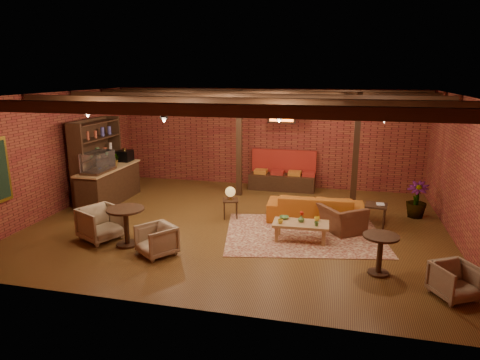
% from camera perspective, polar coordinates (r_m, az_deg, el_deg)
% --- Properties ---
extents(floor, '(10.00, 10.00, 0.00)m').
position_cam_1_polar(floor, '(10.77, -0.27, -5.95)').
color(floor, '#3F230F').
rests_on(floor, ground).
extents(ceiling, '(10.00, 8.00, 0.02)m').
position_cam_1_polar(ceiling, '(10.12, -0.29, 11.31)').
color(ceiling, black).
rests_on(ceiling, wall_back).
extents(wall_back, '(10.00, 0.02, 3.20)m').
position_cam_1_polar(wall_back, '(14.18, 3.60, 5.62)').
color(wall_back, maroon).
rests_on(wall_back, ground).
extents(wall_front, '(10.00, 0.02, 3.20)m').
position_cam_1_polar(wall_front, '(6.64, -8.57, -4.50)').
color(wall_front, maroon).
rests_on(wall_front, ground).
extents(wall_left, '(0.02, 8.00, 3.20)m').
position_cam_1_polar(wall_left, '(12.48, -23.21, 3.32)').
color(wall_left, maroon).
rests_on(wall_left, ground).
extents(wall_right, '(0.02, 8.00, 3.20)m').
position_cam_1_polar(wall_right, '(10.37, 27.65, 0.81)').
color(wall_right, maroon).
rests_on(wall_right, ground).
extents(ceiling_beams, '(9.80, 6.40, 0.22)m').
position_cam_1_polar(ceiling_beams, '(10.13, -0.29, 10.63)').
color(ceiling_beams, black).
rests_on(ceiling_beams, ceiling).
extents(ceiling_pipe, '(9.60, 0.12, 0.12)m').
position_cam_1_polar(ceiling_pipe, '(11.70, 1.62, 9.98)').
color(ceiling_pipe, black).
rests_on(ceiling_pipe, ceiling).
extents(post_left, '(0.16, 0.16, 3.20)m').
position_cam_1_polar(post_left, '(12.95, -0.11, 4.83)').
color(post_left, black).
rests_on(post_left, ground).
extents(post_right, '(0.16, 0.16, 3.20)m').
position_cam_1_polar(post_right, '(12.01, 15.19, 3.58)').
color(post_right, black).
rests_on(post_right, ground).
extents(service_counter, '(0.80, 2.50, 1.60)m').
position_cam_1_polar(service_counter, '(12.96, -17.06, 0.59)').
color(service_counter, black).
rests_on(service_counter, ground).
extents(plant_counter, '(0.35, 0.39, 0.30)m').
position_cam_1_polar(plant_counter, '(12.99, -16.37, 2.57)').
color(plant_counter, '#337F33').
rests_on(plant_counter, service_counter).
extents(shelving_hutch, '(0.52, 2.00, 2.40)m').
position_cam_1_polar(shelving_hutch, '(13.16, -18.47, 2.47)').
color(shelving_hutch, black).
rests_on(shelving_hutch, ground).
extents(banquette, '(2.10, 0.70, 1.00)m').
position_cam_1_polar(banquette, '(13.87, 5.65, 0.75)').
color(banquette, maroon).
rests_on(banquette, ground).
extents(service_sign, '(0.86, 0.06, 0.30)m').
position_cam_1_polar(service_sign, '(13.11, 5.57, 8.19)').
color(service_sign, '#EE5B17').
rests_on(service_sign, ceiling).
extents(ceiling_spotlights, '(6.40, 4.40, 0.28)m').
position_cam_1_polar(ceiling_spotlights, '(10.14, -0.28, 9.39)').
color(ceiling_spotlights, black).
rests_on(ceiling_spotlights, ceiling).
extents(rug, '(4.06, 3.40, 0.01)m').
position_cam_1_polar(rug, '(10.27, 8.45, -7.10)').
color(rug, maroon).
rests_on(rug, floor).
extents(sofa, '(2.44, 1.05, 0.70)m').
position_cam_1_polar(sofa, '(11.08, 10.01, -3.66)').
color(sofa, '#A35416').
rests_on(sofa, floor).
extents(coffee_table, '(1.26, 0.66, 0.68)m').
position_cam_1_polar(coffee_table, '(9.76, 8.04, -5.89)').
color(coffee_table, '#A17E4B').
rests_on(coffee_table, floor).
extents(side_table_lamp, '(0.50, 0.50, 0.84)m').
position_cam_1_polar(side_table_lamp, '(11.08, -1.30, -1.91)').
color(side_table_lamp, black).
rests_on(side_table_lamp, floor).
extents(round_table_left, '(0.81, 0.81, 0.85)m').
position_cam_1_polar(round_table_left, '(9.67, -14.95, -5.22)').
color(round_table_left, black).
rests_on(round_table_left, floor).
extents(armchair_a, '(1.05, 1.07, 0.84)m').
position_cam_1_polar(armchair_a, '(10.22, -18.08, -5.32)').
color(armchair_a, '#BBB191').
rests_on(armchair_a, floor).
extents(armchair_b, '(0.94, 0.93, 0.71)m').
position_cam_1_polar(armchair_b, '(9.11, -11.07, -7.70)').
color(armchair_b, '#BBB191').
rests_on(armchair_b, floor).
extents(armchair_right, '(1.11, 1.18, 0.87)m').
position_cam_1_polar(armchair_right, '(10.48, 13.38, -4.41)').
color(armchair_right, brown).
rests_on(armchair_right, floor).
extents(side_table_book, '(0.58, 0.58, 0.59)m').
position_cam_1_polar(side_table_book, '(10.98, 17.71, -3.34)').
color(side_table_book, black).
rests_on(side_table_book, floor).
extents(round_table_right, '(0.66, 0.66, 0.78)m').
position_cam_1_polar(round_table_right, '(8.49, 18.19, -8.64)').
color(round_table_right, black).
rests_on(round_table_right, floor).
extents(armchair_far, '(0.86, 0.84, 0.66)m').
position_cam_1_polar(armchair_far, '(8.20, 26.77, -11.76)').
color(armchair_far, '#BBB191').
rests_on(armchair_far, floor).
extents(plant_tall, '(2.12, 2.12, 2.87)m').
position_cam_1_polar(plant_tall, '(11.86, 22.92, 2.01)').
color(plant_tall, '#4C7F4C').
rests_on(plant_tall, floor).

